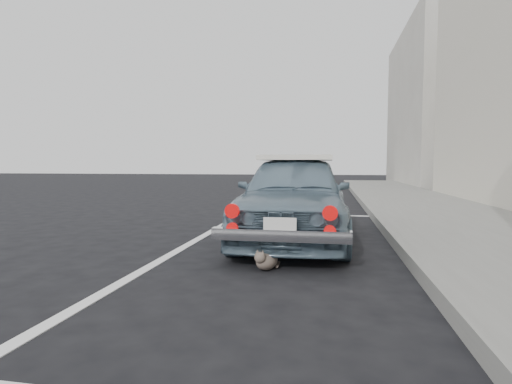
% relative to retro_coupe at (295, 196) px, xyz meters
% --- Properties ---
extents(ground, '(80.00, 80.00, 0.00)m').
position_rel_retro_coupe_xyz_m(ground, '(-0.49, -3.65, -0.64)').
color(ground, black).
rests_on(ground, ground).
extents(building_far, '(3.50, 10.00, 8.00)m').
position_rel_retro_coupe_xyz_m(building_far, '(5.86, 16.35, 3.36)').
color(building_far, '#AFAA9F').
rests_on(building_far, ground).
extents(pline_front, '(3.00, 0.12, 0.01)m').
position_rel_retro_coupe_xyz_m(pline_front, '(0.01, 2.85, -0.63)').
color(pline_front, silver).
rests_on(pline_front, ground).
extents(pline_side, '(0.12, 7.00, 0.01)m').
position_rel_retro_coupe_xyz_m(pline_side, '(-1.39, -0.65, -0.63)').
color(pline_side, silver).
rests_on(pline_side, ground).
extents(retro_coupe, '(1.50, 3.71, 1.26)m').
position_rel_retro_coupe_xyz_m(retro_coupe, '(0.00, 0.00, 0.00)').
color(retro_coupe, slate).
rests_on(retro_coupe, ground).
extents(cat, '(0.29, 0.41, 0.23)m').
position_rel_retro_coupe_xyz_m(cat, '(-0.15, -1.74, -0.53)').
color(cat, '#756759').
rests_on(cat, ground).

